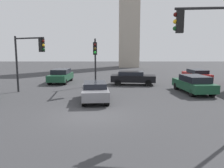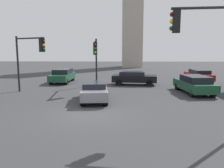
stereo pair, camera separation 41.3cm
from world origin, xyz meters
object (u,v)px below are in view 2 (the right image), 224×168
(car_4, at_px, (94,91))
(car_7, at_px, (134,78))
(traffic_light_1, at_px, (30,52))
(car_3, at_px, (199,75))
(traffic_light_2, at_px, (215,40))
(traffic_light_0, at_px, (96,53))
(car_5, at_px, (62,75))
(car_2, at_px, (195,84))

(car_4, relative_size, car_7, 0.90)
(traffic_light_1, distance_m, car_7, 10.12)
(car_3, bearing_deg, traffic_light_2, 159.02)
(car_3, bearing_deg, car_4, 127.57)
(traffic_light_0, xyz_separation_m, car_4, (0.30, -4.81, -2.48))
(traffic_light_2, bearing_deg, traffic_light_0, -51.71)
(traffic_light_1, bearing_deg, traffic_light_2, -3.90)
(traffic_light_0, bearing_deg, traffic_light_2, 27.22)
(traffic_light_2, relative_size, car_5, 1.30)
(car_7, bearing_deg, car_5, 175.44)
(traffic_light_1, height_order, car_2, traffic_light_1)
(traffic_light_0, height_order, car_2, traffic_light_0)
(traffic_light_1, xyz_separation_m, traffic_light_2, (11.20, -8.03, 0.68))
(traffic_light_0, bearing_deg, traffic_light_1, -70.30)
(traffic_light_2, height_order, car_7, traffic_light_2)
(car_3, height_order, car_5, car_5)
(car_5, bearing_deg, car_7, 81.46)
(traffic_light_2, bearing_deg, car_3, -99.78)
(traffic_light_1, relative_size, car_5, 1.07)
(traffic_light_2, relative_size, car_2, 1.16)
(car_2, height_order, car_3, car_2)
(car_2, relative_size, car_3, 1.11)
(car_3, bearing_deg, car_5, 87.57)
(car_2, xyz_separation_m, car_4, (-7.87, -2.99, -0.05))
(traffic_light_2, bearing_deg, traffic_light_1, -28.45)
(traffic_light_2, bearing_deg, car_4, -35.53)
(traffic_light_1, bearing_deg, car_7, 60.39)
(car_5, bearing_deg, traffic_light_0, 47.51)
(car_2, bearing_deg, traffic_light_1, 85.60)
(car_7, bearing_deg, car_4, -107.65)
(traffic_light_0, xyz_separation_m, car_5, (-3.96, 3.94, -2.44))
(traffic_light_0, relative_size, traffic_light_2, 0.81)
(traffic_light_2, bearing_deg, car_7, -71.18)
(traffic_light_0, xyz_separation_m, car_7, (3.55, 2.49, -2.46))
(car_2, xyz_separation_m, car_5, (-12.14, 5.76, -0.01))
(car_2, height_order, car_7, car_2)
(traffic_light_2, xyz_separation_m, car_5, (-10.13, 14.17, -3.25))
(car_3, relative_size, car_5, 1.01)
(traffic_light_0, distance_m, car_2, 8.72)
(traffic_light_1, relative_size, traffic_light_2, 0.82)
(traffic_light_1, bearing_deg, car_2, 33.40)
(traffic_light_1, bearing_deg, car_5, 111.83)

